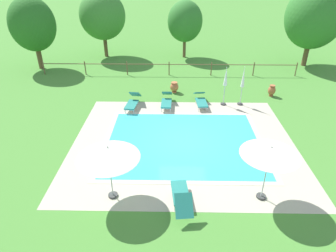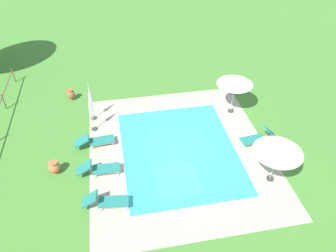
# 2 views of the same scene
# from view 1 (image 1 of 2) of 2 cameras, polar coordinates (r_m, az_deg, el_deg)

# --- Properties ---
(ground_plane) EXTENTS (160.00, 160.00, 0.00)m
(ground_plane) POSITION_cam_1_polar(r_m,az_deg,el_deg) (14.36, 3.01, -3.09)
(ground_plane) COLOR #478433
(pool_deck_paving) EXTENTS (10.68, 9.19, 0.01)m
(pool_deck_paving) POSITION_cam_1_polar(r_m,az_deg,el_deg) (14.36, 3.01, -3.08)
(pool_deck_paving) COLOR #B2A893
(pool_deck_paving) RESTS_ON ground
(swimming_pool_water) EXTENTS (7.31, 5.83, 0.01)m
(swimming_pool_water) POSITION_cam_1_polar(r_m,az_deg,el_deg) (14.36, 3.01, -3.08)
(swimming_pool_water) COLOR #38C6D1
(swimming_pool_water) RESTS_ON ground
(pool_coping_rim) EXTENTS (7.79, 6.31, 0.01)m
(pool_coping_rim) POSITION_cam_1_polar(r_m,az_deg,el_deg) (14.35, 3.01, -3.06)
(pool_coping_rim) COLOR #C0B59F
(pool_coping_rim) RESTS_ON ground
(sun_lounger_north_near_steps) EXTENTS (0.83, 2.06, 0.83)m
(sun_lounger_north_near_steps) POSITION_cam_1_polar(r_m,az_deg,el_deg) (17.70, -6.87, 4.71)
(sun_lounger_north_near_steps) COLOR #237A70
(sun_lounger_north_near_steps) RESTS_ON ground
(sun_lounger_north_mid) EXTENTS (0.64, 2.05, 0.78)m
(sun_lounger_north_mid) POSITION_cam_1_polar(r_m,az_deg,el_deg) (17.76, -0.28, 4.99)
(sun_lounger_north_mid) COLOR #237A70
(sun_lounger_north_mid) RESTS_ON ground
(sun_lounger_north_far) EXTENTS (0.75, 2.11, 0.71)m
(sun_lounger_north_far) POSITION_cam_1_polar(r_m,az_deg,el_deg) (17.97, 6.39, 5.08)
(sun_lounger_north_far) COLOR #237A70
(sun_lounger_north_far) RESTS_ON ground
(sun_lounger_north_end) EXTENTS (0.80, 1.99, 0.91)m
(sun_lounger_north_end) POSITION_cam_1_polar(r_m,az_deg,el_deg) (10.77, 2.59, -13.50)
(sun_lounger_north_end) COLOR #237A70
(sun_lounger_north_end) RESTS_ON ground
(patio_umbrella_open_foreground) EXTENTS (2.05, 2.05, 2.29)m
(patio_umbrella_open_foreground) POSITION_cam_1_polar(r_m,az_deg,el_deg) (10.57, 19.28, -4.64)
(patio_umbrella_open_foreground) COLOR #383838
(patio_umbrella_open_foreground) RESTS_ON ground
(patio_umbrella_open_by_bench) EXTENTS (2.23, 2.23, 2.25)m
(patio_umbrella_open_by_bench) POSITION_cam_1_polar(r_m,az_deg,el_deg) (10.31, -11.60, -5.07)
(patio_umbrella_open_by_bench) COLOR #383838
(patio_umbrella_open_by_bench) RESTS_ON ground
(patio_umbrella_closed_row_west) EXTENTS (0.32, 0.32, 2.41)m
(patio_umbrella_closed_row_west) POSITION_cam_1_polar(r_m,az_deg,el_deg) (18.04, 14.35, 8.45)
(patio_umbrella_closed_row_west) COLOR #383838
(patio_umbrella_closed_row_west) RESTS_ON ground
(patio_umbrella_closed_row_mid_west) EXTENTS (0.32, 0.32, 2.39)m
(patio_umbrella_closed_row_mid_west) POSITION_cam_1_polar(r_m,az_deg,el_deg) (17.79, 11.11, 8.72)
(patio_umbrella_closed_row_mid_west) COLOR #383838
(patio_umbrella_closed_row_mid_west) RESTS_ON ground
(terracotta_urn_near_fence) EXTENTS (0.47, 0.47, 0.74)m
(terracotta_urn_near_fence) POSITION_cam_1_polar(r_m,az_deg,el_deg) (20.26, 19.50, 6.56)
(terracotta_urn_near_fence) COLOR #A85B38
(terracotta_urn_near_fence) RESTS_ON ground
(terracotta_urn_by_tree) EXTENTS (0.56, 0.56, 0.71)m
(terracotta_urn_by_tree) POSITION_cam_1_polar(r_m,az_deg,el_deg) (19.71, 1.23, 7.59)
(terracotta_urn_by_tree) COLOR #B7663D
(terracotta_urn_by_tree) RESTS_ON ground
(perimeter_fence) EXTENTS (19.41, 0.08, 1.05)m
(perimeter_fence) POSITION_cam_1_polar(r_m,az_deg,el_deg) (22.80, 0.21, 11.50)
(perimeter_fence) COLOR brown
(perimeter_fence) RESTS_ON ground
(tree_far_west) EXTENTS (3.02, 3.02, 4.88)m
(tree_far_west) POSITION_cam_1_polar(r_m,az_deg,el_deg) (26.98, 3.33, 19.61)
(tree_far_west) COLOR brown
(tree_far_west) RESTS_ON ground
(tree_west_mid) EXTENTS (3.95, 3.95, 5.63)m
(tree_west_mid) POSITION_cam_1_polar(r_m,az_deg,el_deg) (27.71, -12.61, 20.20)
(tree_west_mid) COLOR brown
(tree_west_mid) RESTS_ON ground
(tree_centre) EXTENTS (4.47, 4.47, 6.48)m
(tree_centre) POSITION_cam_1_polar(r_m,az_deg,el_deg) (26.96, 26.60, 18.55)
(tree_centre) COLOR brown
(tree_centre) RESTS_ON ground
(tree_east_mid) EXTENTS (3.45, 3.45, 5.51)m
(tree_east_mid) POSITION_cam_1_polar(r_m,az_deg,el_deg) (25.93, -24.84, 17.46)
(tree_east_mid) COLOR brown
(tree_east_mid) RESTS_ON ground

